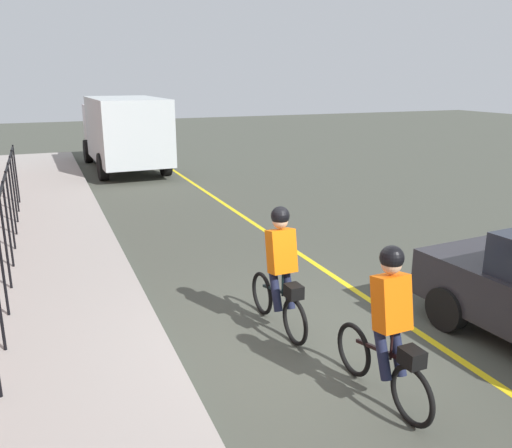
{
  "coord_description": "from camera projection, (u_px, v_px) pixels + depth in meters",
  "views": [
    {
      "loc": [
        -5.76,
        3.12,
        3.52
      ],
      "look_at": [
        2.47,
        -0.28,
        1.0
      ],
      "focal_mm": 36.65,
      "sensor_mm": 36.0,
      "label": 1
    }
  ],
  "objects": [
    {
      "name": "lane_line_centre",
      "position": [
        400.0,
        320.0,
        7.82
      ],
      "size": [
        36.0,
        0.12,
        0.01
      ],
      "primitive_type": "cube",
      "color": "yellow",
      "rests_on": "ground"
    },
    {
      "name": "sidewalk",
      "position": [
        41.0,
        390.0,
        5.96
      ],
      "size": [
        40.0,
        3.2,
        0.15
      ],
      "primitive_type": "cube",
      "color": "gray",
      "rests_on": "ground"
    },
    {
      "name": "cyclist_lead",
      "position": [
        389.0,
        327.0,
        5.64
      ],
      "size": [
        1.71,
        0.37,
        1.83
      ],
      "rotation": [
        0.0,
        0.0,
        0.03
      ],
      "color": "black",
      "rests_on": "ground"
    },
    {
      "name": "ground_plane",
      "position": [
        305.0,
        340.0,
        7.23
      ],
      "size": [
        80.0,
        80.0,
        0.0
      ],
      "primitive_type": "plane",
      "color": "#42443B"
    },
    {
      "name": "box_truck_background",
      "position": [
        124.0,
        130.0,
        20.05
      ],
      "size": [
        6.76,
        2.67,
        2.78
      ],
      "rotation": [
        0.0,
        0.0,
        0.02
      ],
      "color": "#AFB8BB",
      "rests_on": "ground"
    },
    {
      "name": "cyclist_follow",
      "position": [
        281.0,
        271.0,
        7.28
      ],
      "size": [
        1.71,
        0.37,
        1.83
      ],
      "rotation": [
        0.0,
        0.0,
        0.03
      ],
      "color": "black",
      "rests_on": "ground"
    }
  ]
}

